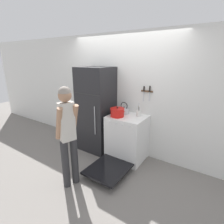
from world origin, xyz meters
name	(u,v)px	position (x,y,z in m)	size (l,w,h in m)	color
ground_plane	(122,148)	(0.00, 0.00, 0.00)	(14.00, 14.00, 0.00)	slate
wall_back	(123,95)	(0.00, 0.03, 1.27)	(10.00, 0.06, 2.55)	silver
refrigerator	(96,110)	(-0.49, -0.31, 0.93)	(0.71, 0.64, 1.87)	black
stove_range	(126,139)	(0.30, -0.35, 0.46)	(0.73, 1.37, 0.93)	white
dutch_oven_pot	(117,112)	(0.14, -0.43, 1.02)	(0.32, 0.28, 0.19)	red
tea_kettle	(124,110)	(0.15, -0.18, 1.00)	(0.26, 0.21, 0.24)	silver
utensil_jar	(139,113)	(0.48, -0.18, 1.00)	(0.10, 0.10, 0.27)	silver
person	(68,132)	(-0.08, -1.53, 0.94)	(0.33, 0.39, 1.66)	#2D2D30
wall_knife_strip	(147,91)	(0.56, -0.02, 1.42)	(0.24, 0.03, 0.32)	brown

